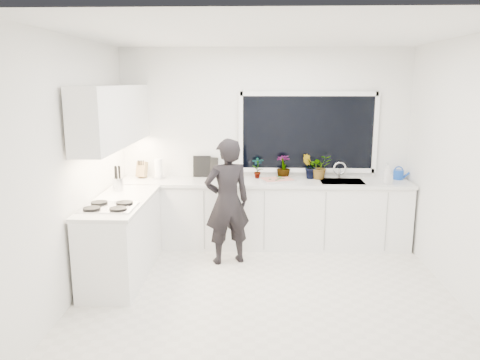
{
  "coord_description": "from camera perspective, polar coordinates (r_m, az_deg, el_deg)",
  "views": [
    {
      "loc": [
        -0.11,
        -4.78,
        2.25
      ],
      "look_at": [
        -0.29,
        0.4,
        1.15
      ],
      "focal_mm": 35.0,
      "sensor_mm": 36.0,
      "label": 1
    }
  ],
  "objects": [
    {
      "name": "herb_plants",
      "position": [
        6.53,
        7.8,
        1.61
      ],
      "size": [
        1.12,
        0.33,
        0.34
      ],
      "color": "#26662D",
      "rests_on": "countertop_back"
    },
    {
      "name": "pizza",
      "position": [
        6.34,
        4.57,
        0.13
      ],
      "size": [
        0.45,
        0.39,
        0.01
      ],
      "primitive_type": "cube",
      "rotation": [
        0.0,
        0.0,
        0.35
      ],
      "color": "#B02E17",
      "rests_on": "pizza_tray"
    },
    {
      "name": "ceiling",
      "position": [
        4.8,
        3.51,
        17.46
      ],
      "size": [
        4.0,
        3.5,
        0.02
      ],
      "primitive_type": "cube",
      "color": "white",
      "rests_on": "wall_back"
    },
    {
      "name": "picture_frame_small",
      "position": [
        6.62,
        -4.66,
        1.68
      ],
      "size": [
        0.25,
        0.03,
        0.3
      ],
      "primitive_type": "cube",
      "rotation": [
        0.0,
        0.0,
        0.03
      ],
      "color": "black",
      "rests_on": "countertop_back"
    },
    {
      "name": "window",
      "position": [
        6.58,
        8.25,
        5.75
      ],
      "size": [
        1.8,
        0.02,
        1.0
      ],
      "primitive_type": "cube",
      "color": "black",
      "rests_on": "wall_back"
    },
    {
      "name": "upper_cabinets",
      "position": [
        5.74,
        -15.11,
        7.58
      ],
      "size": [
        0.34,
        2.1,
        0.7
      ],
      "primitive_type": "cube",
      "color": "white",
      "rests_on": "wall_left"
    },
    {
      "name": "wall_right",
      "position": [
        5.31,
        25.55,
        1.04
      ],
      "size": [
        0.02,
        3.5,
        2.7
      ],
      "primitive_type": "cube",
      "color": "white",
      "rests_on": "ground"
    },
    {
      "name": "watering_can",
      "position": [
        6.8,
        18.74,
        0.63
      ],
      "size": [
        0.15,
        0.15,
        0.13
      ],
      "primitive_type": "cylinder",
      "rotation": [
        0.0,
        0.0,
        -0.07
      ],
      "color": "#1344B3",
      "rests_on": "countertop_back"
    },
    {
      "name": "base_cabinets_back",
      "position": [
        6.49,
        2.93,
        -4.23
      ],
      "size": [
        3.92,
        0.58,
        0.88
      ],
      "primitive_type": "cube",
      "color": "white",
      "rests_on": "floor"
    },
    {
      "name": "person",
      "position": [
        5.79,
        -1.56,
        -2.66
      ],
      "size": [
        0.67,
        0.55,
        1.58
      ],
      "primitive_type": "imported",
      "rotation": [
        0.0,
        0.0,
        3.5
      ],
      "color": "black",
      "rests_on": "floor"
    },
    {
      "name": "picture_frame_large",
      "position": [
        6.61,
        -3.63,
        1.59
      ],
      "size": [
        0.22,
        0.08,
        0.28
      ],
      "primitive_type": "cube",
      "rotation": [
        0.0,
        0.0,
        -0.29
      ],
      "color": "black",
      "rests_on": "countertop_back"
    },
    {
      "name": "countertop_left",
      "position": [
        5.53,
        -14.43,
        -2.54
      ],
      "size": [
        0.62,
        1.6,
        0.04
      ],
      "primitive_type": "cube",
      "color": "silver",
      "rests_on": "base_cabinets_left"
    },
    {
      "name": "wall_back",
      "position": [
        6.6,
        2.97,
        4.13
      ],
      "size": [
        4.0,
        0.02,
        2.7
      ],
      "primitive_type": "cube",
      "color": "white",
      "rests_on": "ground"
    },
    {
      "name": "utensil_crock",
      "position": [
        5.97,
        -14.65,
        -0.51
      ],
      "size": [
        0.14,
        0.14,
        0.16
      ],
      "primitive_type": "cylinder",
      "rotation": [
        0.0,
        0.0,
        -0.06
      ],
      "color": "#B7B6BB",
      "rests_on": "countertop_left"
    },
    {
      "name": "sink",
      "position": [
        6.49,
        12.29,
        -0.58
      ],
      "size": [
        0.58,
        0.42,
        0.14
      ],
      "primitive_type": "cube",
      "color": "silver",
      "rests_on": "countertop_back"
    },
    {
      "name": "countertop_back",
      "position": [
        6.37,
        2.98,
        -0.28
      ],
      "size": [
        3.94,
        0.62,
        0.04
      ],
      "primitive_type": "cube",
      "color": "silver",
      "rests_on": "base_cabinets_back"
    },
    {
      "name": "floor",
      "position": [
        5.29,
        3.12,
        -13.34
      ],
      "size": [
        4.0,
        3.5,
        0.02
      ],
      "primitive_type": "cube",
      "color": "beige",
      "rests_on": "ground"
    },
    {
      "name": "stovetop",
      "position": [
        5.2,
        -15.73,
        -3.12
      ],
      "size": [
        0.56,
        0.48,
        0.03
      ],
      "primitive_type": "cube",
      "color": "black",
      "rests_on": "countertop_left"
    },
    {
      "name": "knife_block",
      "position": [
        6.68,
        -11.87,
        1.2
      ],
      "size": [
        0.15,
        0.13,
        0.22
      ],
      "primitive_type": "cube",
      "rotation": [
        0.0,
        0.0,
        -0.23
      ],
      "color": "#926143",
      "rests_on": "countertop_back"
    },
    {
      "name": "base_cabinets_left",
      "position": [
        5.66,
        -14.19,
        -7.06
      ],
      "size": [
        0.58,
        1.6,
        0.88
      ],
      "primitive_type": "cube",
      "color": "white",
      "rests_on": "floor"
    },
    {
      "name": "paper_towel_roll",
      "position": [
        6.58,
        -9.9,
        1.3
      ],
      "size": [
        0.13,
        0.13,
        0.26
      ],
      "primitive_type": "cylinder",
      "rotation": [
        0.0,
        0.0,
        -0.16
      ],
      "color": "white",
      "rests_on": "countertop_back"
    },
    {
      "name": "soap_bottles",
      "position": [
        6.44,
        17.55,
        0.64
      ],
      "size": [
        0.13,
        0.12,
        0.28
      ],
      "color": "#D8BF66",
      "rests_on": "countertop_back"
    },
    {
      "name": "pizza_tray",
      "position": [
        6.34,
        4.57,
        -0.02
      ],
      "size": [
        0.5,
        0.43,
        0.03
      ],
      "primitive_type": "cube",
      "rotation": [
        0.0,
        0.0,
        0.35
      ],
      "color": "silver",
      "rests_on": "countertop_back"
    },
    {
      "name": "wall_left",
      "position": [
        5.22,
        -19.34,
        1.37
      ],
      "size": [
        0.02,
        3.5,
        2.7
      ],
      "primitive_type": "cube",
      "color": "white",
      "rests_on": "ground"
    },
    {
      "name": "faucet",
      "position": [
        6.65,
        12.05,
        1.14
      ],
      "size": [
        0.03,
        0.03,
        0.22
      ],
      "primitive_type": "cylinder",
      "color": "silver",
      "rests_on": "countertop_back"
    }
  ]
}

